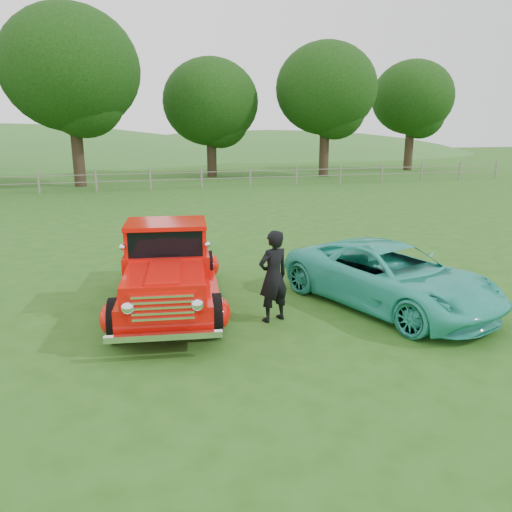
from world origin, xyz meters
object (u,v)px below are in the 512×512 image
object	(u,v)px
tree_near_east	(211,102)
tree_far_east	(413,98)
tree_mid_east	(326,89)
red_pickup	(168,270)
teal_sedan	(390,276)
tree_near_west	(71,69)
man	(273,276)

from	to	relation	value
tree_near_east	tree_far_east	distance (m)	17.04
tree_mid_east	red_pickup	xyz separation A→B (m)	(-14.15, -24.95, -5.38)
tree_mid_east	teal_sedan	size ratio (longest dim) A/B	2.06
tree_near_west	teal_sedan	world-z (taller)	tree_near_west
red_pickup	man	bearing A→B (deg)	-26.08
tree_far_east	tree_mid_east	bearing A→B (deg)	-161.57
tree_far_east	red_pickup	distance (m)	36.64
red_pickup	tree_far_east	bearing A→B (deg)	58.49
teal_sedan	man	distance (m)	2.51
tree_near_west	tree_mid_east	distance (m)	17.13
tree_far_east	man	bearing A→B (deg)	-126.21
tree_mid_east	man	bearing A→B (deg)	-115.28
tree_near_east	man	xyz separation A→B (m)	(-4.36, -28.17, -4.38)
tree_near_west	tree_near_east	distance (m)	9.97
tree_near_west	red_pickup	world-z (taller)	tree_near_west
teal_sedan	man	size ratio (longest dim) A/B	2.64
tree_near_west	tree_far_east	xyz separation A→B (m)	(26.00, 5.00, -0.94)
tree_near_east	red_pickup	bearing A→B (deg)	-102.86
tree_mid_east	tree_far_east	distance (m)	9.49
man	tree_near_east	bearing A→B (deg)	-116.64
tree_near_west	teal_sedan	xyz separation A→B (m)	(7.14, -24.07, -6.16)
tree_far_east	man	world-z (taller)	tree_far_east
tree_far_east	red_pickup	xyz separation A→B (m)	(-23.15, -27.95, -5.06)
tree_mid_east	tree_far_east	bearing A→B (deg)	18.43
tree_near_west	tree_far_east	size ratio (longest dim) A/B	1.18
tree_far_east	red_pickup	world-z (taller)	tree_far_east
tree_near_east	tree_far_east	size ratio (longest dim) A/B	0.94
tree_far_east	man	xyz separation A→B (m)	(-21.36, -29.17, -4.99)
red_pickup	man	xyz separation A→B (m)	(1.80, -1.22, 0.07)
tree_near_west	teal_sedan	bearing A→B (deg)	-73.48
tree_far_east	man	size ratio (longest dim) A/B	5.11
tree_near_west	tree_near_east	size ratio (longest dim) A/B	1.25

